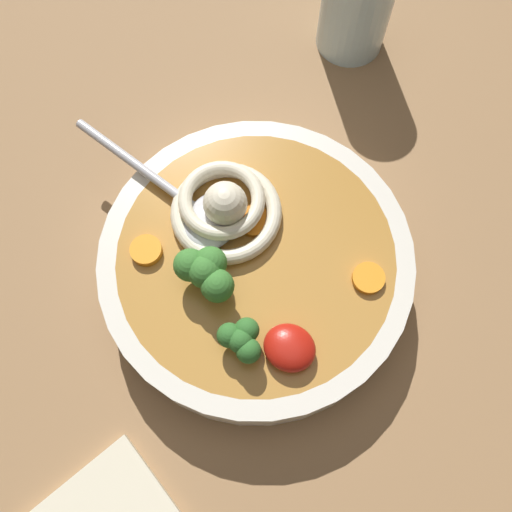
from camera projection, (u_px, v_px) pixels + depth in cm
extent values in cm
cube|color=#936D47|center=(231.00, 304.00, 50.01)|extent=(110.30, 110.30, 3.53)
cylinder|color=silver|center=(256.00, 266.00, 46.88)|extent=(25.70, 25.70, 4.80)
cylinder|color=#B27A33|center=(256.00, 265.00, 46.70)|extent=(22.62, 22.62, 4.42)
torus|color=beige|center=(226.00, 212.00, 45.31)|extent=(9.14, 9.14, 1.26)
torus|color=beige|center=(222.00, 200.00, 44.59)|extent=(9.79, 9.79, 1.13)
sphere|color=beige|center=(225.00, 204.00, 43.77)|extent=(3.55, 3.55, 3.55)
ellipsoid|color=#B7B7BC|center=(212.00, 220.00, 44.87)|extent=(5.34, 6.65, 1.60)
cylinder|color=#B7B7BC|center=(144.00, 170.00, 46.51)|extent=(14.92, 3.30, 0.80)
ellipsoid|color=#B2190F|center=(290.00, 348.00, 41.10)|extent=(3.98, 3.58, 1.79)
cylinder|color=#7A9E60|center=(241.00, 345.00, 41.56)|extent=(0.96, 0.96, 1.03)
sphere|color=#2D6628|center=(240.00, 341.00, 40.20)|extent=(1.88, 1.88, 1.88)
sphere|color=#2D6628|center=(229.00, 335.00, 40.52)|extent=(1.88, 1.88, 1.88)
sphere|color=#2D6628|center=(249.00, 351.00, 40.03)|extent=(1.88, 1.88, 1.88)
sphere|color=#2D6628|center=(247.00, 330.00, 40.62)|extent=(1.88, 1.88, 1.88)
cylinder|color=#7A9E60|center=(207.00, 280.00, 43.18)|extent=(1.30, 1.30, 1.40)
sphere|color=#38752D|center=(204.00, 272.00, 41.33)|extent=(2.56, 2.56, 2.56)
sphere|color=#38752D|center=(190.00, 265.00, 41.76)|extent=(2.56, 2.56, 2.56)
sphere|color=#38752D|center=(215.00, 284.00, 41.09)|extent=(2.56, 2.56, 2.56)
sphere|color=#38752D|center=(213.00, 258.00, 41.90)|extent=(2.56, 2.56, 2.56)
cylinder|color=orange|center=(146.00, 250.00, 44.43)|extent=(2.55, 2.55, 0.70)
cylinder|color=orange|center=(254.00, 221.00, 45.43)|extent=(2.73, 2.73, 0.53)
cylinder|color=orange|center=(368.00, 278.00, 43.68)|extent=(2.59, 2.59, 0.53)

